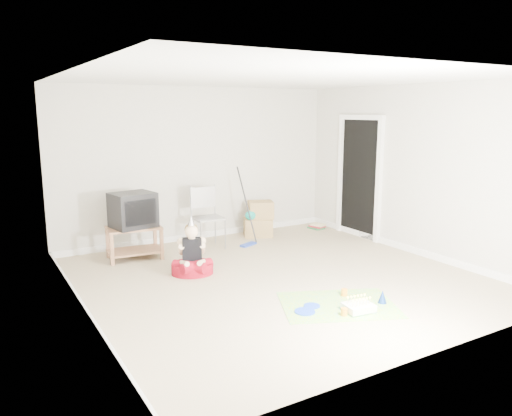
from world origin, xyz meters
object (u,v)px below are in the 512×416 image
tv_stand (134,240)px  folding_chair (208,218)px  birthday_cake (358,308)px  cardboard_boxes (259,220)px  crt_tv (133,210)px  seated_woman (192,261)px

tv_stand → folding_chair: (1.22, -0.02, 0.21)m
folding_chair → birthday_cake: (0.31, -3.25, -0.45)m
tv_stand → cardboard_boxes: 2.34m
cardboard_boxes → birthday_cake: cardboard_boxes is taller
crt_tv → folding_chair: size_ratio=0.59×
seated_woman → folding_chair: bearing=55.2°
tv_stand → seated_woman: bearing=-67.2°
crt_tv → seated_woman: size_ratio=0.73×
folding_chair → seated_woman: size_ratio=1.24×
folding_chair → seated_woman: (-0.75, -1.08, -0.32)m
birthday_cake → crt_tv: bearing=115.1°
crt_tv → seated_woman: 1.33m
folding_chair → seated_woman: 1.36m
tv_stand → cardboard_boxes: (2.32, 0.24, 0.01)m
cardboard_boxes → tv_stand: bearing=-174.1°
tv_stand → folding_chair: size_ratio=0.82×
birthday_cake → cardboard_boxes: bearing=77.3°
tv_stand → crt_tv: crt_tv is taller
crt_tv → seated_woman: (0.46, -1.10, -0.57)m
tv_stand → crt_tv: bearing=0.0°
folding_chair → birthday_cake: 3.29m
crt_tv → seated_woman: bearing=-77.0°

